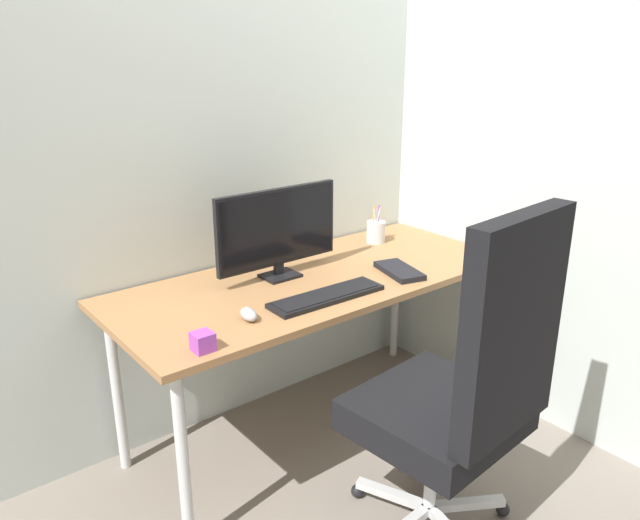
% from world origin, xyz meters
% --- Properties ---
extents(ground_plane, '(8.00, 8.00, 0.00)m').
position_xyz_m(ground_plane, '(0.00, 0.00, 0.00)').
color(ground_plane, slate).
extents(wall_back, '(2.95, 0.04, 2.80)m').
position_xyz_m(wall_back, '(0.00, 0.39, 1.40)').
color(wall_back, '#B7C1BC').
rests_on(wall_back, ground_plane).
extents(wall_side_right, '(0.04, 1.97, 2.80)m').
position_xyz_m(wall_side_right, '(0.88, -0.18, 1.40)').
color(wall_side_right, '#B7C1BC').
rests_on(wall_side_right, ground_plane).
extents(desk, '(1.69, 0.71, 0.73)m').
position_xyz_m(desk, '(0.00, 0.00, 0.67)').
color(desk, '#996B42').
rests_on(desk, ground_plane).
extents(office_chair, '(0.58, 0.58, 1.20)m').
position_xyz_m(office_chair, '(-0.04, -0.81, 0.60)').
color(office_chair, black).
rests_on(office_chair, ground_plane).
extents(monitor, '(0.56, 0.12, 0.37)m').
position_xyz_m(monitor, '(-0.11, 0.10, 0.93)').
color(monitor, black).
rests_on(monitor, desk).
extents(keyboard, '(0.47, 0.14, 0.02)m').
position_xyz_m(keyboard, '(-0.11, -0.21, 0.74)').
color(keyboard, black).
rests_on(keyboard, desk).
extents(mouse, '(0.07, 0.10, 0.04)m').
position_xyz_m(mouse, '(-0.44, -0.18, 0.75)').
color(mouse, '#9EA0A5').
rests_on(mouse, desk).
extents(pen_holder, '(0.09, 0.09, 0.18)m').
position_xyz_m(pen_holder, '(0.52, 0.19, 0.78)').
color(pen_holder, silver).
rests_on(pen_holder, desk).
extents(notebook, '(0.17, 0.26, 0.02)m').
position_xyz_m(notebook, '(0.30, -0.19, 0.74)').
color(notebook, black).
rests_on(notebook, desk).
extents(desk_clamp_accessory, '(0.06, 0.06, 0.06)m').
position_xyz_m(desk_clamp_accessory, '(-0.67, -0.29, 0.76)').
color(desk_clamp_accessory, purple).
rests_on(desk_clamp_accessory, desk).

